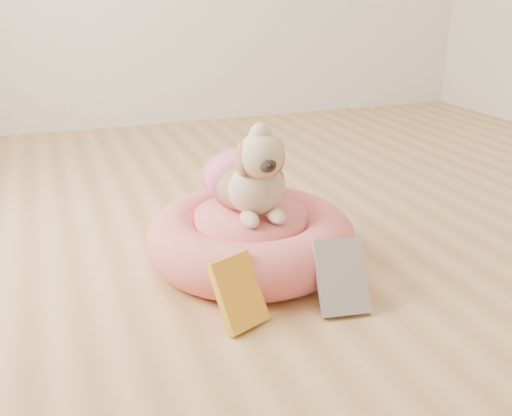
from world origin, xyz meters
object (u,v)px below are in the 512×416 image
object	(u,v)px
book_yellow	(239,292)
pet_bed	(251,238)
dog	(248,162)
book_white	(341,277)

from	to	relation	value
book_yellow	pet_bed	bearing A→B (deg)	42.63
dog	book_white	distance (m)	0.49
book_yellow	book_white	distance (m)	0.30
pet_bed	dog	distance (m)	0.26
pet_bed	book_white	bearing A→B (deg)	-68.52
book_yellow	book_white	world-z (taller)	book_white
pet_bed	book_white	size ratio (longest dim) A/B	3.16
book_yellow	dog	bearing A→B (deg)	44.27
pet_bed	book_white	distance (m)	0.39
pet_bed	dog	bearing A→B (deg)	87.35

